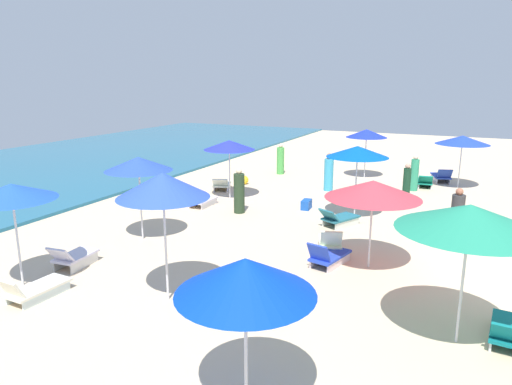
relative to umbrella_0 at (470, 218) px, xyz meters
name	(u,v)px	position (x,y,z in m)	size (l,w,h in m)	color
umbrella_0	(470,218)	(0.00, 0.00, 0.00)	(2.49, 2.49, 2.60)	silver
lounge_chair_0_1	(509,331)	(0.36, -0.85, -2.13)	(1.50, 0.70, 0.66)	silver
umbrella_1	(245,277)	(-3.25, 2.67, -0.29)	(1.96, 1.96, 2.35)	silver
umbrella_2	(229,145)	(7.61, 8.80, -0.22)	(2.02, 2.02, 2.34)	silver
lounge_chair_2_0	(222,184)	(8.69, 9.78, -2.12)	(1.47, 1.11, 0.62)	silver
lounge_chair_2_1	(201,200)	(5.99, 9.16, -2.12)	(1.42, 0.66, 0.69)	silver
umbrella_3	(138,164)	(2.13, 8.82, -0.09)	(1.96, 1.96, 2.49)	silver
umbrella_4	(373,189)	(2.83, 2.20, -0.33)	(2.37, 2.37, 2.27)	silver
lounge_chair_4_0	(328,256)	(2.47, 3.17, -2.11)	(1.47, 0.87, 0.74)	silver
lounge_chair_4_1	(330,242)	(3.40, 3.39, -2.07)	(1.39, 0.97, 0.80)	silver
umbrella_5	(11,192)	(-1.68, 9.27, -0.13)	(1.95, 1.95, 2.42)	silver
lounge_chair_5_0	(34,289)	(-2.07, 8.42, -2.14)	(1.45, 0.69, 0.66)	silver
lounge_chair_5_1	(73,257)	(-0.40, 9.00, -2.09)	(1.30, 0.73, 0.70)	silver
umbrella_6	(358,152)	(7.03, 3.60, -0.06)	(2.09, 2.09, 2.50)	silver
lounge_chair_6_0	(339,218)	(5.86, 3.83, -2.11)	(1.53, 1.17, 0.66)	silver
umbrella_7	(163,185)	(-0.85, 5.77, 0.18)	(1.94, 1.94, 2.82)	silver
umbrella_8	(463,140)	(13.59, 0.57, -0.27)	(2.27, 2.27, 2.30)	silver
lounge_chair_8_0	(425,182)	(13.07, 1.91, -2.13)	(1.57, 0.76, 0.63)	silver
lounge_chair_8_1	(441,176)	(14.51, 1.34, -2.11)	(1.63, 1.07, 0.71)	silver
umbrella_9	(367,133)	(13.96, 4.80, -0.22)	(1.96, 1.96, 2.34)	silver
beachgoer_1	(239,192)	(5.88, 7.49, -1.63)	(0.53, 0.53, 1.62)	#253822
beachgoer_2	(407,184)	(9.85, 2.29, -1.64)	(0.39, 0.39, 1.55)	#163823
beachgoer_3	(414,174)	(12.13, 2.28, -1.65)	(0.46, 0.46, 1.55)	#2D9167
beachgoer_4	(457,217)	(5.89, 0.32, -1.63)	(0.50, 0.50, 1.62)	#302F31
beachgoer_5	(329,174)	(10.57, 5.60, -1.63)	(0.55, 0.55, 1.61)	#38A0C5
beachgoer_6	(280,160)	(13.04, 8.84, -1.66)	(0.42, 0.42, 1.54)	green
beach_ball_0	(244,180)	(10.13, 9.43, -2.17)	(0.40, 0.40, 0.40)	yellow
cooler_box_1	(306,204)	(7.37, 5.47, -2.20)	(0.55, 0.30, 0.34)	#184EB2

